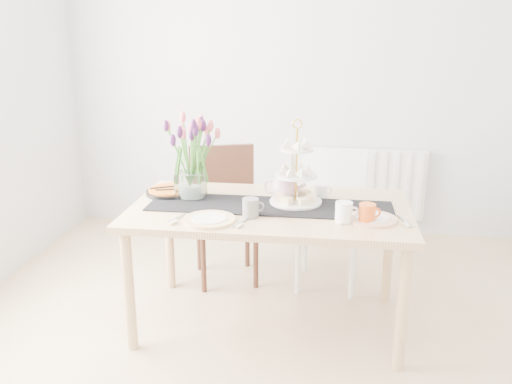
# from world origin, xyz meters

# --- Properties ---
(room_shell) EXTENTS (4.50, 4.50, 4.50)m
(room_shell) POSITION_xyz_m (0.00, 0.00, 1.30)
(room_shell) COLOR tan
(room_shell) RESTS_ON ground
(radiator) EXTENTS (1.20, 0.08, 0.60)m
(radiator) POSITION_xyz_m (0.50, 2.19, 0.45)
(radiator) COLOR white
(radiator) RESTS_ON room_shell
(dining_table) EXTENTS (1.60, 0.90, 0.75)m
(dining_table) POSITION_xyz_m (-0.04, 0.56, 0.67)
(dining_table) COLOR tan
(dining_table) RESTS_ON ground
(chair_brown) EXTENTS (0.58, 0.58, 0.94)m
(chair_brown) POSITION_xyz_m (-0.44, 1.22, 0.55)
(chair_brown) COLOR #391D15
(chair_brown) RESTS_ON ground
(chair_white) EXTENTS (0.50, 0.50, 0.93)m
(chair_white) POSITION_xyz_m (0.31, 1.23, 0.54)
(chair_white) COLOR white
(chair_white) RESTS_ON ground
(table_runner) EXTENTS (1.40, 0.35, 0.01)m
(table_runner) POSITION_xyz_m (-0.04, 0.56, 0.75)
(table_runner) COLOR black
(table_runner) RESTS_ON dining_table
(tulip_vase) EXTENTS (0.59, 0.59, 0.50)m
(tulip_vase) POSITION_xyz_m (-0.53, 0.67, 1.07)
(tulip_vase) COLOR silver
(tulip_vase) RESTS_ON dining_table
(cake_stand) EXTENTS (0.30, 0.30, 0.45)m
(cake_stand) POSITION_xyz_m (0.10, 0.64, 0.88)
(cake_stand) COLOR gold
(cake_stand) RESTS_ON dining_table
(teapot) EXTENTS (0.30, 0.27, 0.17)m
(teapot) POSITION_xyz_m (0.03, 0.69, 0.83)
(teapot) COLOR white
(teapot) RESTS_ON dining_table
(cream_jug) EXTENTS (0.09, 0.09, 0.08)m
(cream_jug) POSITION_xyz_m (0.24, 0.79, 0.79)
(cream_jug) COLOR white
(cream_jug) RESTS_ON dining_table
(tart_tin) EXTENTS (0.29, 0.29, 0.04)m
(tart_tin) POSITION_xyz_m (-0.68, 0.72, 0.77)
(tart_tin) COLOR black
(tart_tin) RESTS_ON dining_table
(mug_grey) EXTENTS (0.12, 0.12, 0.10)m
(mug_grey) POSITION_xyz_m (-0.13, 0.38, 0.80)
(mug_grey) COLOR slate
(mug_grey) RESTS_ON dining_table
(mug_white) EXTENTS (0.10, 0.10, 0.11)m
(mug_white) POSITION_xyz_m (0.37, 0.37, 0.80)
(mug_white) COLOR white
(mug_white) RESTS_ON dining_table
(mug_orange) EXTENTS (0.11, 0.11, 0.10)m
(mug_orange) POSITION_xyz_m (0.49, 0.37, 0.80)
(mug_orange) COLOR #EC5A1A
(mug_orange) RESTS_ON dining_table
(plate_left) EXTENTS (0.37, 0.37, 0.01)m
(plate_left) POSITION_xyz_m (-0.34, 0.28, 0.76)
(plate_left) COLOR silver
(plate_left) RESTS_ON dining_table
(plate_right) EXTENTS (0.33, 0.33, 0.01)m
(plate_right) POSITION_xyz_m (0.53, 0.41, 0.76)
(plate_right) COLOR silver
(plate_right) RESTS_ON dining_table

